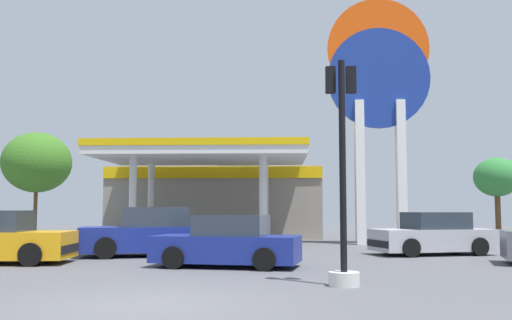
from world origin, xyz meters
name	(u,v)px	position (x,y,z in m)	size (l,w,h in m)	color
ground_plane	(147,305)	(0.00, 0.00, 0.00)	(90.00, 90.00, 0.00)	#56565B
gas_station	(217,198)	(-1.32, 22.67, 2.18)	(11.53, 13.60, 4.50)	gray
station_pole_sign	(379,88)	(6.77, 16.24, 7.10)	(4.64, 0.56, 11.27)	white
car_0	(151,234)	(-2.17, 9.74, 0.75)	(4.94, 3.05, 1.65)	black
car_1	(227,243)	(0.77, 6.17, 0.65)	(4.21, 2.33, 1.43)	black
car_3	(433,235)	(7.55, 10.65, 0.67)	(4.43, 2.76, 1.48)	black
traffic_signal_0	(343,192)	(3.55, 2.45, 1.94)	(0.65, 0.68, 4.76)	silver
tree_0	(37,163)	(-14.52, 28.90, 4.77)	(4.67, 4.67, 6.85)	brown
tree_1	(240,162)	(-0.38, 27.45, 4.65)	(3.05, 3.05, 6.18)	brown
tree_2	(497,177)	(16.92, 29.56, 3.70)	(3.02, 3.02, 5.06)	brown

